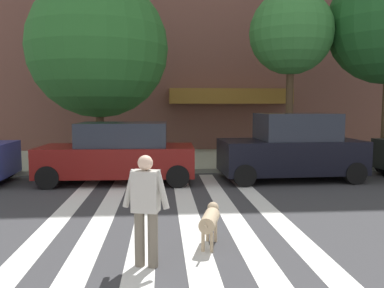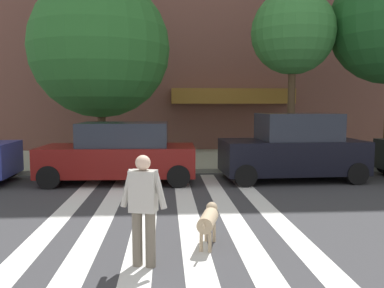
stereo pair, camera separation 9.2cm
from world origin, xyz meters
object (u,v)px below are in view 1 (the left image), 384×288
Objects in this scene: pedestrian_dog_walker at (146,204)px; dog_on_leash at (210,220)px; street_tree_middle at (291,33)px; street_tree_nearest at (98,48)px; parked_car_behind_first at (119,153)px; parked_car_third_in_line at (292,148)px.

pedestrian_dog_walker is 1.50× the size of dog_on_leash.
street_tree_nearest is at bearing 176.16° from street_tree_middle.
dog_on_leash is at bearing -69.42° from parked_car_behind_first.
parked_car_third_in_line reaches higher than dog_on_leash.
street_tree_nearest is at bearing 109.85° from dog_on_leash.
street_tree_middle is 10.13m from dog_on_leash.
street_tree_nearest reaches higher than pedestrian_dog_walker.
street_tree_nearest is 6.27× the size of dog_on_leash.
street_tree_nearest reaches higher than street_tree_middle.
parked_car_behind_first is 5.96m from dog_on_leash.
parked_car_third_in_line is 7.85m from street_tree_nearest.
parked_car_behind_first is 1.06× the size of parked_car_third_in_line.
parked_car_behind_first is 5.35m from parked_car_third_in_line.
pedestrian_dog_walker is at bearing -119.43° from street_tree_middle.
street_tree_middle is (6.09, 2.56, 4.09)m from parked_car_behind_first.
street_tree_nearest is 7.14m from street_tree_middle.
parked_car_behind_first is at bearing 110.58° from dog_on_leash.
parked_car_behind_first reaches higher than dog_on_leash.
parked_car_third_in_line is at bearing 0.03° from parked_car_behind_first.
pedestrian_dog_walker reaches higher than dog_on_leash.
parked_car_third_in_line is 6.48m from dog_on_leash.
parked_car_third_in_line is 4.79m from street_tree_middle.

